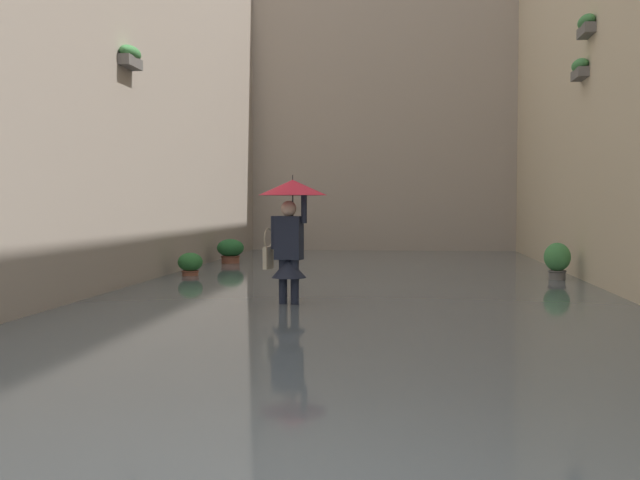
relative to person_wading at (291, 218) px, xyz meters
The scene contains 7 objects.
ground_plane 3.18m from the person_wading, 108.17° to the right, with size 60.00×60.00×0.00m, color #605B56.
flood_water 3.13m from the person_wading, 108.17° to the right, with size 8.90×26.86×0.19m, color #515B60.
building_facade_far 14.43m from the person_wading, 93.61° to the right, with size 11.70×1.80×9.33m, color #A89989.
person_wading is the anchor object (origin of this frame).
potted_plant_far_left 6.20m from the person_wading, 137.03° to the right, with size 0.50×0.50×0.89m.
potted_plant_near_right 8.07m from the person_wading, 70.98° to the right, with size 0.65×0.65×0.77m.
potted_plant_mid_right 5.12m from the person_wading, 57.81° to the right, with size 0.50×0.50×0.65m.
Camera 1 is at (-0.77, 3.31, 1.62)m, focal length 44.00 mm.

